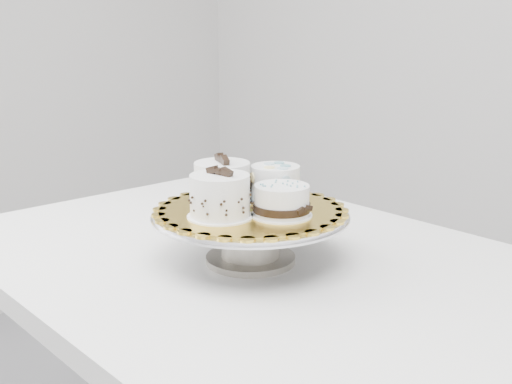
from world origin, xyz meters
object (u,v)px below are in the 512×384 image
Objects in this scene: table at (265,293)px; cake_stand at (250,227)px; cake_dots at (275,183)px; cake_board at (250,210)px; cake_banded at (222,184)px; cake_ribbon at (282,202)px; cake_swirl at (220,197)px.

table is 3.81× the size of cake_stand.
cake_dots is at bearing 89.13° from cake_stand.
table is 4.14× the size of cake_board.
cake_banded is (-0.07, 0.00, 0.07)m from cake_stand.
cake_banded reaches higher than cake_dots.
table is at bearing 47.54° from cake_banded.
cake_dots reaches higher than cake_ribbon.
cake_swirl is at bearing -68.61° from cake_dots.
cake_banded is 1.17× the size of cake_dots.
cake_dots is (0.00, 0.07, 0.07)m from cake_stand.
cake_board is 2.71× the size of cake_dots.
cake_ribbon is (0.07, 0.00, 0.03)m from cake_board.
cake_dots is (-0.01, 0.05, 0.21)m from table.
cake_swirl is 0.10m from cake_banded.
cake_board is (-0.01, -0.03, 0.17)m from table.
cake_stand is 1.09× the size of cake_board.
cake_banded is at bearing 179.00° from cake_board.
cake_stand is 2.53× the size of cake_banded.
cake_swirl is 0.94× the size of cake_dots.
cake_banded reaches higher than table.
cake_banded is at bearing -110.74° from cake_dots.
cake_banded reaches higher than cake_board.
cake_swirl reaches higher than cake_ribbon.
table is at bearing 63.32° from cake_stand.
cake_dots is (0.01, 0.15, -0.00)m from cake_swirl.
cake_banded is (-0.07, 0.00, 0.04)m from cake_board.
cake_board is 2.88× the size of cake_swirl.
cake_stand is 0.10m from cake_banded.
cake_board is at bearing 84.04° from cake_swirl.
cake_dots is at bearing 75.09° from cake_banded.
cake_stand is at bearing -66.29° from cake_dots.
cake_swirl is (-0.01, -0.08, 0.07)m from cake_stand.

